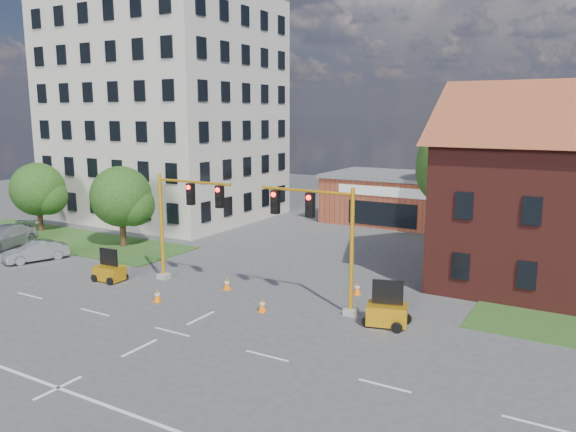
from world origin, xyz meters
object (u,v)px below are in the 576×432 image
object	(u,v)px
signal_mast_east	(321,232)
pickup_white	(476,267)
trailer_west	(109,271)
signal_mast_west	(183,216)
trailer_east	(387,312)

from	to	relation	value
signal_mast_east	pickup_white	size ratio (longest dim) A/B	1.30
signal_mast_east	trailer_west	xyz separation A→B (m)	(-12.73, -1.94, -3.34)
signal_mast_east	pickup_white	distance (m)	11.44
signal_mast_west	signal_mast_east	xyz separation A→B (m)	(8.71, 0.00, 0.00)
signal_mast_east	trailer_west	world-z (taller)	signal_mast_east
signal_mast_east	pickup_white	world-z (taller)	signal_mast_east
signal_mast_east	trailer_west	size ratio (longest dim) A/B	3.35
trailer_east	pickup_white	size ratio (longest dim) A/B	0.43
trailer_west	trailer_east	xyz separation A→B (m)	(16.39, 1.50, 0.07)
trailer_east	signal_mast_west	bearing A→B (deg)	162.68
signal_mast_west	pickup_white	xyz separation A→B (m)	(14.25, 9.47, -3.26)
trailer_east	pickup_white	bearing A→B (deg)	63.99
signal_mast_west	pickup_white	size ratio (longest dim) A/B	1.30
trailer_west	signal_mast_west	bearing A→B (deg)	21.96
signal_mast_west	signal_mast_east	world-z (taller)	same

